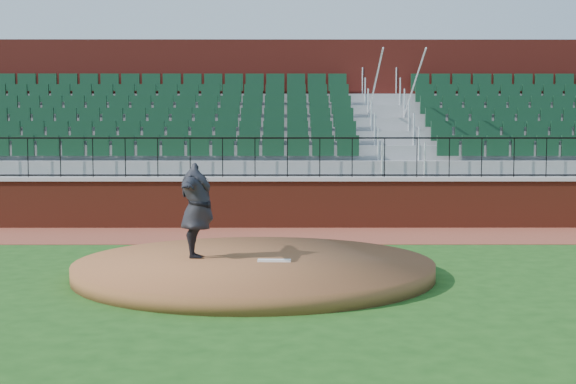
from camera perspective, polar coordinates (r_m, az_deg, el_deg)
The scene contains 10 objects.
ground at distance 12.20m, azimuth 0.02°, elevation -6.60°, with size 90.00×90.00×0.00m, color #1B4714.
warning_track at distance 17.53m, azimuth -0.04°, elevation -3.33°, with size 34.00×3.20×0.01m, color brown.
field_wall at distance 19.06m, azimuth -0.05°, elevation -0.95°, with size 34.00×0.35×1.20m, color maroon.
wall_cap at distance 19.02m, azimuth -0.05°, elevation 1.01°, with size 34.00×0.45×0.10m, color #B7B7B7.
wall_railing at distance 19.00m, azimuth -0.05°, elevation 2.66°, with size 34.00×0.05×1.00m, color black, non-canonical shape.
seating_stands at distance 21.72m, azimuth -0.06°, elevation 4.15°, with size 34.00×5.10×4.60m, color gray, non-canonical shape.
concourse_wall at distance 24.52m, azimuth -0.07°, elevation 5.18°, with size 34.00×0.50×5.50m, color maroon.
pitchers_mound at distance 12.44m, azimuth -2.58°, elevation -5.81°, with size 5.94×5.94×0.25m, color brown.
pitching_rubber at distance 12.25m, azimuth -1.06°, elevation -5.28°, with size 0.55×0.14×0.04m, color white.
pitcher at distance 12.63m, azimuth -7.01°, elevation -1.42°, with size 1.98×0.54×1.61m, color black.
Camera 1 is at (-0.04, -11.99, 2.24)m, focal length 46.30 mm.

